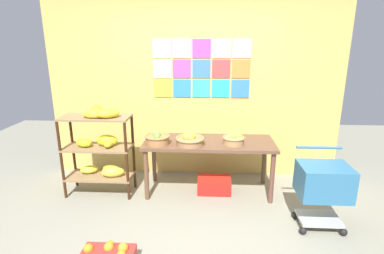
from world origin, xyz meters
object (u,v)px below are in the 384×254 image
object	(u,v)px
fruit_basket_centre	(234,140)
shopping_cart	(323,184)
banana_shelf_unit	(101,144)
fruit_basket_right	(157,138)
display_table	(209,147)
produce_crate_under_table	(214,185)
fruit_basket_left	(190,139)

from	to	relation	value
fruit_basket_centre	shopping_cart	size ratio (longest dim) A/B	0.33
banana_shelf_unit	fruit_basket_right	bearing A→B (deg)	-1.30
display_table	banana_shelf_unit	bearing A→B (deg)	-174.71
fruit_basket_right	produce_crate_under_table	bearing A→B (deg)	9.75
fruit_basket_right	fruit_basket_left	bearing A→B (deg)	-0.27
fruit_basket_right	fruit_basket_left	xyz separation A→B (m)	(0.42, -0.00, -0.01)
fruit_basket_centre	fruit_basket_right	xyz separation A→B (m)	(-0.97, -0.04, 0.02)
fruit_basket_left	produce_crate_under_table	size ratio (longest dim) A/B	0.82
display_table	shopping_cart	bearing A→B (deg)	-32.06
fruit_basket_centre	produce_crate_under_table	xyz separation A→B (m)	(-0.23, 0.08, -0.68)
fruit_basket_right	shopping_cart	world-z (taller)	fruit_basket_right
display_table	fruit_basket_left	xyz separation A→B (m)	(-0.24, -0.15, 0.15)
banana_shelf_unit	fruit_basket_left	bearing A→B (deg)	-0.93
fruit_basket_right	fruit_basket_left	world-z (taller)	fruit_basket_right
banana_shelf_unit	display_table	xyz separation A→B (m)	(1.40, 0.13, -0.06)
banana_shelf_unit	produce_crate_under_table	xyz separation A→B (m)	(1.48, 0.11, -0.59)
display_table	fruit_basket_right	size ratio (longest dim) A/B	5.28
fruit_basket_centre	shopping_cart	distance (m)	1.16
display_table	fruit_basket_right	world-z (taller)	fruit_basket_right
fruit_basket_right	produce_crate_under_table	world-z (taller)	fruit_basket_right
display_table	produce_crate_under_table	bearing A→B (deg)	-13.77
banana_shelf_unit	fruit_basket_centre	world-z (taller)	banana_shelf_unit
banana_shelf_unit	fruit_basket_centre	distance (m)	1.72
fruit_basket_centre	produce_crate_under_table	size ratio (longest dim) A/B	0.63
banana_shelf_unit	produce_crate_under_table	size ratio (longest dim) A/B	2.68
display_table	produce_crate_under_table	world-z (taller)	display_table
fruit_basket_right	produce_crate_under_table	size ratio (longest dim) A/B	0.72
produce_crate_under_table	shopping_cart	xyz separation A→B (m)	(1.14, -0.75, 0.42)
display_table	fruit_basket_right	xyz separation A→B (m)	(-0.66, -0.15, 0.16)
banana_shelf_unit	fruit_basket_right	distance (m)	0.75
produce_crate_under_table	banana_shelf_unit	bearing A→B (deg)	-175.75
display_table	fruit_basket_right	distance (m)	0.69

